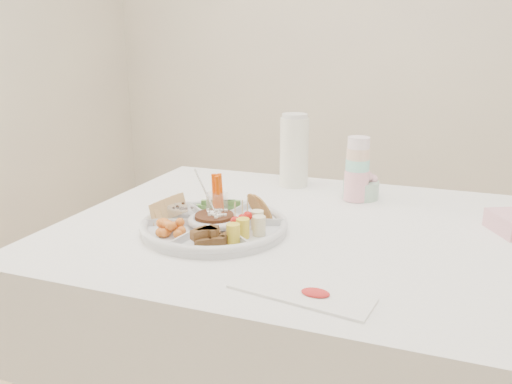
% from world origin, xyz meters
% --- Properties ---
extents(wall_back, '(4.00, 0.02, 2.70)m').
position_xyz_m(wall_back, '(0.00, 2.00, 1.35)').
color(wall_back, beige).
rests_on(wall_back, ground).
extents(dining_table, '(1.52, 1.02, 0.76)m').
position_xyz_m(dining_table, '(0.00, 0.00, 0.38)').
color(dining_table, white).
rests_on(dining_table, floor).
extents(party_tray, '(0.49, 0.49, 0.04)m').
position_xyz_m(party_tray, '(-0.32, -0.12, 0.78)').
color(party_tray, silver).
rests_on(party_tray, dining_table).
extents(bean_dip, '(0.13, 0.13, 0.04)m').
position_xyz_m(bean_dip, '(-0.32, -0.12, 0.79)').
color(bean_dip, '#462110').
rests_on(bean_dip, party_tray).
extents(tortillas, '(0.13, 0.13, 0.06)m').
position_xyz_m(tortillas, '(-0.24, -0.02, 0.80)').
color(tortillas, '#B07A40').
rests_on(tortillas, party_tray).
extents(carrot_cucumber, '(0.16, 0.16, 0.11)m').
position_xyz_m(carrot_cucumber, '(-0.37, 0.00, 0.82)').
color(carrot_cucumber, '#F35000').
rests_on(carrot_cucumber, party_tray).
extents(pita_raisins, '(0.15, 0.15, 0.06)m').
position_xyz_m(pita_raisins, '(-0.45, -0.10, 0.80)').
color(pita_raisins, tan).
rests_on(pita_raisins, party_tray).
extents(cherries, '(0.13, 0.13, 0.04)m').
position_xyz_m(cherries, '(-0.41, -0.22, 0.79)').
color(cherries, orange).
rests_on(cherries, party_tray).
extents(granola_chunks, '(0.13, 0.13, 0.04)m').
position_xyz_m(granola_chunks, '(-0.28, -0.24, 0.79)').
color(granola_chunks, '#41301B').
rests_on(granola_chunks, party_tray).
extents(banana_tomato, '(0.14, 0.14, 0.09)m').
position_xyz_m(banana_tomato, '(-0.20, -0.14, 0.82)').
color(banana_tomato, '#D1C369').
rests_on(banana_tomato, party_tray).
extents(cup_stack, '(0.10, 0.10, 0.21)m').
position_xyz_m(cup_stack, '(-0.02, 0.28, 0.86)').
color(cup_stack, '#B3BFAE').
rests_on(cup_stack, dining_table).
extents(thermos, '(0.11, 0.11, 0.26)m').
position_xyz_m(thermos, '(-0.25, 0.38, 0.89)').
color(thermos, white).
rests_on(thermos, dining_table).
extents(flower_bowl, '(0.12, 0.12, 0.09)m').
position_xyz_m(flower_bowl, '(-0.01, 0.31, 0.80)').
color(flower_bowl, '#AACCB4').
rests_on(flower_bowl, dining_table).
extents(placemat, '(0.30, 0.14, 0.01)m').
position_xyz_m(placemat, '(-0.02, -0.39, 0.76)').
color(placemat, silver).
rests_on(placemat, dining_table).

